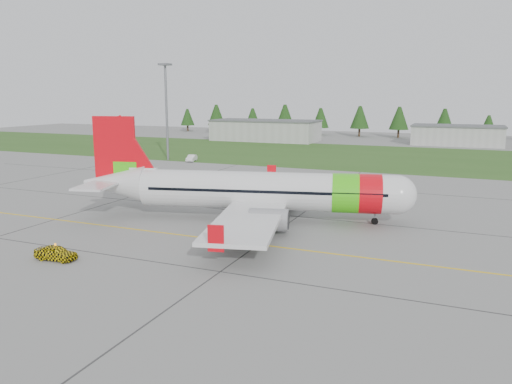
% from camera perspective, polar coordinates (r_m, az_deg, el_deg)
% --- Properties ---
extents(ground, '(320.00, 320.00, 0.00)m').
position_cam_1_polar(ground, '(45.57, -15.48, -7.11)').
color(ground, gray).
rests_on(ground, ground).
extents(aircraft, '(37.43, 35.17, 11.51)m').
position_cam_1_polar(aircraft, '(55.78, 0.25, 0.12)').
color(aircraft, silver).
rests_on(aircraft, ground).
extents(follow_me_car, '(1.41, 1.62, 3.76)m').
position_cam_1_polar(follow_me_car, '(45.79, -22.01, -4.98)').
color(follow_me_car, yellow).
rests_on(follow_me_car, ground).
extents(service_van, '(1.80, 1.74, 4.29)m').
position_cam_1_polar(service_van, '(106.99, -7.39, 4.63)').
color(service_van, silver).
rests_on(service_van, ground).
extents(grass_strip, '(320.00, 50.00, 0.03)m').
position_cam_1_polar(grass_strip, '(119.74, 9.50, 4.22)').
color(grass_strip, '#30561E').
rests_on(grass_strip, ground).
extents(taxi_guideline, '(120.00, 0.25, 0.02)m').
position_cam_1_polar(taxi_guideline, '(51.77, -10.01, -4.67)').
color(taxi_guideline, gold).
rests_on(taxi_guideline, ground).
extents(hangar_west, '(32.00, 14.00, 6.00)m').
position_cam_1_polar(hangar_west, '(155.14, 1.08, 6.99)').
color(hangar_west, '#A8A8A3').
rests_on(hangar_west, ground).
extents(hangar_east, '(24.00, 12.00, 5.20)m').
position_cam_1_polar(hangar_east, '(152.20, 22.00, 5.97)').
color(hangar_east, '#A8A8A3').
rests_on(hangar_east, ground).
extents(floodlight_mast, '(0.50, 0.50, 20.00)m').
position_cam_1_polar(floodlight_mast, '(109.32, -10.18, 8.81)').
color(floodlight_mast, slate).
rests_on(floodlight_mast, ground).
extents(treeline, '(160.00, 8.00, 10.00)m').
position_cam_1_polar(treeline, '(174.14, 13.89, 7.77)').
color(treeline, '#1C3F14').
rests_on(treeline, ground).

